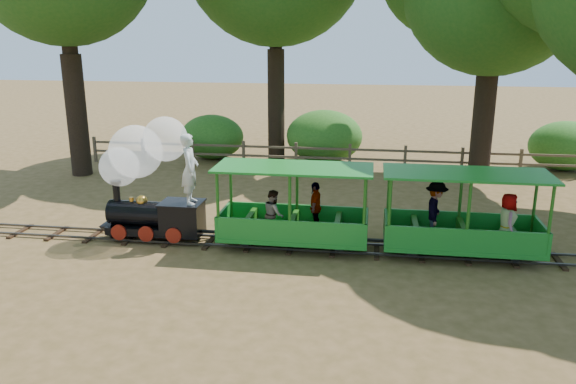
# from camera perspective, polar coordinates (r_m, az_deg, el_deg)

# --- Properties ---
(ground) EXTENTS (90.00, 90.00, 0.00)m
(ground) POSITION_cam_1_polar(r_m,az_deg,el_deg) (13.37, 0.35, -5.66)
(ground) COLOR olive
(ground) RESTS_ON ground
(track) EXTENTS (22.00, 1.00, 0.10)m
(track) POSITION_cam_1_polar(r_m,az_deg,el_deg) (13.35, 0.35, -5.39)
(track) COLOR #3F3D3A
(track) RESTS_ON ground
(locomotive) EXTENTS (2.71, 1.27, 3.10)m
(locomotive) POSITION_cam_1_polar(r_m,az_deg,el_deg) (13.83, -14.17, 2.14)
(locomotive) COLOR black
(locomotive) RESTS_ON ground
(carriage_front) EXTENTS (3.60, 1.47, 1.87)m
(carriage_front) POSITION_cam_1_polar(r_m,az_deg,el_deg) (13.08, 0.59, -2.53)
(carriage_front) COLOR #1B7F25
(carriage_front) RESTS_ON track
(carriage_rear) EXTENTS (3.60, 1.47, 1.87)m
(carriage_rear) POSITION_cam_1_polar(r_m,az_deg,el_deg) (13.12, 17.20, -2.94)
(carriage_rear) COLOR #1B7F25
(carriage_rear) RESTS_ON track
(fence) EXTENTS (18.10, 0.10, 1.00)m
(fence) POSITION_cam_1_polar(r_m,az_deg,el_deg) (20.84, 3.54, 3.83)
(fence) COLOR brown
(fence) RESTS_ON ground
(shrub_west) EXTENTS (2.57, 1.97, 1.78)m
(shrub_west) POSITION_cam_1_polar(r_m,az_deg,el_deg) (22.89, -7.72, 5.58)
(shrub_west) COLOR #2D6B1E
(shrub_west) RESTS_ON ground
(shrub_mid_w) EXTENTS (2.97, 2.28, 2.06)m
(shrub_mid_w) POSITION_cam_1_polar(r_m,az_deg,el_deg) (22.04, 3.70, 5.66)
(shrub_mid_w) COLOR #2D6B1E
(shrub_mid_w) RESTS_ON ground
(shrub_mid_e) EXTENTS (1.99, 1.53, 1.37)m
(shrub_mid_e) POSITION_cam_1_polar(r_m,az_deg,el_deg) (22.11, 3.33, 4.81)
(shrub_mid_e) COLOR #2D6B1E
(shrub_mid_e) RESTS_ON ground
(shrub_east) EXTENTS (2.63, 2.03, 1.82)m
(shrub_east) POSITION_cam_1_polar(r_m,az_deg,el_deg) (23.08, 26.36, 4.22)
(shrub_east) COLOR #2D6B1E
(shrub_east) RESTS_ON ground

